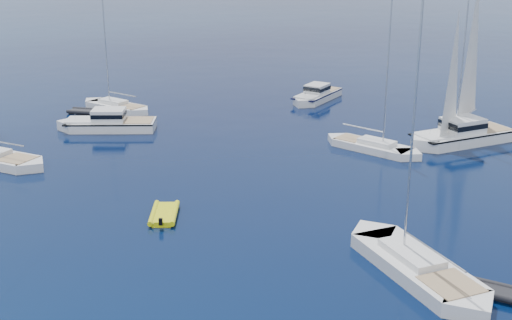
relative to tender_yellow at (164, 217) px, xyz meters
The scene contains 10 objects.
motor_cruiser_centre 22.90m from the tender_yellow, 138.67° to the left, with size 3.13×10.24×2.69m, color white, non-canonical shape.
motor_cruiser_distant 29.98m from the tender_yellow, 61.81° to the left, with size 3.52×11.50×3.02m, color white, non-canonical shape.
motor_cruiser_horizon 36.04m from the tender_yellow, 96.20° to the left, with size 2.80×9.15×2.40m, color silver, non-canonical shape.
sailboat_mid_r 17.21m from the tender_yellow, ahead, with size 3.28×12.62×18.55m, color white, non-canonical shape.
sailboat_centre 22.19m from the tender_yellow, 69.37° to the left, with size 2.59×9.96×14.64m, color white, non-canonical shape.
sailboat_sails_r 31.56m from the tender_yellow, 64.00° to the left, with size 3.01×11.58×17.03m, color silver, non-canonical shape.
sailboat_far_l 30.78m from the tender_yellow, 134.54° to the left, with size 2.56×9.84×14.47m, color white, non-canonical shape.
tender_yellow is the anchor object (origin of this frame).
tender_grey_near 21.91m from the tender_yellow, ahead, with size 1.96×3.56×0.95m, color black, non-canonical shape.
tender_grey_far 30.13m from the tender_yellow, 140.79° to the left, with size 2.08×3.83×0.95m, color black, non-canonical shape.
Camera 1 is at (23.64, -14.54, 18.26)m, focal length 47.61 mm.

